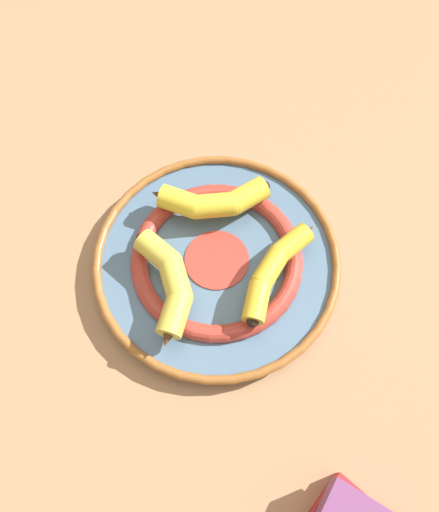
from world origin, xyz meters
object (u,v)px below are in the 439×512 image
at_px(decorative_bowl, 220,262).
at_px(banana_c, 274,269).
at_px(banana_a, 170,283).
at_px(banana_b, 211,201).

bearing_deg(decorative_bowl, banana_c, 19.61).
bearing_deg(banana_a, banana_c, -97.83).
relative_size(banana_a, banana_c, 0.83).
distance_m(decorative_bowl, banana_b, 0.09).
height_order(decorative_bowl, banana_c, banana_c).
xyz_separation_m(decorative_bowl, banana_a, (-0.02, -0.08, 0.04)).
xyz_separation_m(decorative_bowl, banana_b, (-0.06, 0.06, 0.04)).
xyz_separation_m(decorative_bowl, banana_c, (0.08, 0.03, 0.04)).
bearing_deg(banana_a, banana_b, -40.28).
xyz_separation_m(banana_a, banana_c, (0.10, 0.11, -0.00)).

